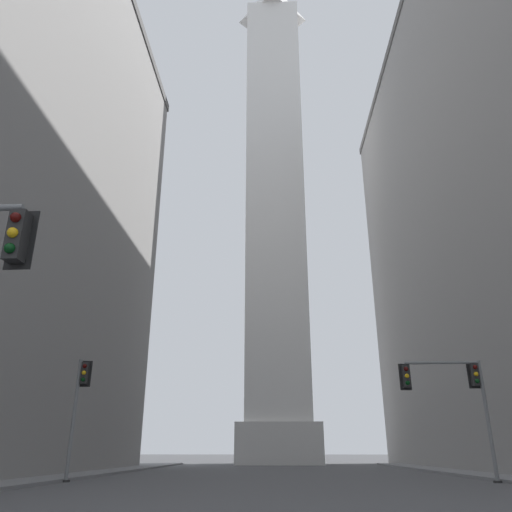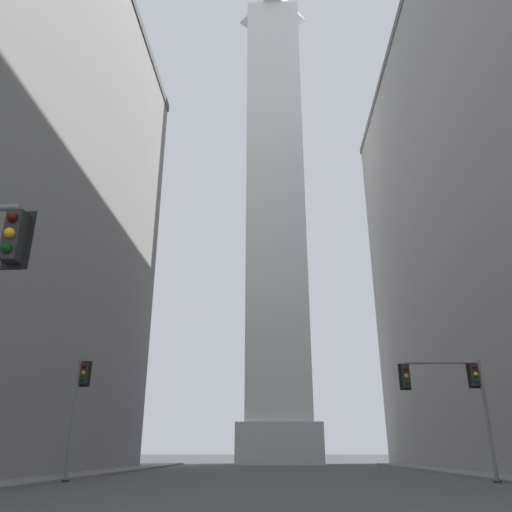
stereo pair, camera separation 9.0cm
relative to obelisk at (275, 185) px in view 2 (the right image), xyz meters
The scene contains 3 objects.
obelisk is the anchor object (origin of this frame).
traffic_light_mid_left 45.92m from the obelisk, 107.31° to the right, with size 0.76×0.52×5.82m.
traffic_light_mid_right 45.17m from the obelisk, 74.95° to the right, with size 4.21×0.50×5.67m.
Camera 2 is at (-0.09, -0.94, 1.41)m, focal length 35.00 mm.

